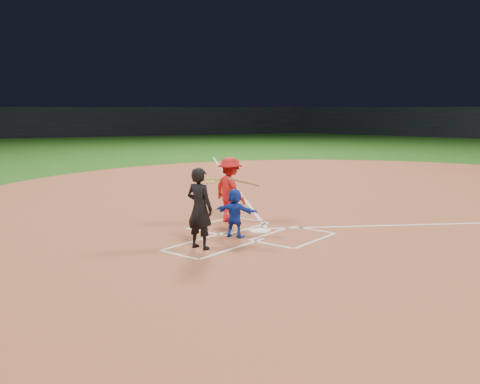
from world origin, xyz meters
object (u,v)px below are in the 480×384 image
Objects in this scene: catcher at (235,213)px; batter_at_plate at (230,190)px; home_plate at (260,231)px; on_deck_circle at (212,181)px; umpire at (200,208)px.

batter_at_plate is (-1.15, 1.22, 0.29)m from catcher.
home_plate is 1.54m from batter_at_plate.
catcher is 0.66× the size of batter_at_plate.
home_plate is 1.04m from catcher.
umpire reaches higher than on_deck_circle.
home_plate is 9.40m from on_deck_circle.
catcher is (6.95, -7.11, 0.57)m from on_deck_circle.
batter_at_plate is at bearing -59.35° from catcher.
on_deck_circle is 9.96m from catcher.
on_deck_circle is at bearing 134.56° from batter_at_plate.
batter_at_plate reaches higher than catcher.
home_plate is 2.31m from umpire.
on_deck_circle is 0.97× the size of umpire.
home_plate is at bearing -41.63° from on_deck_circle.
catcher reaches higher than on_deck_circle.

